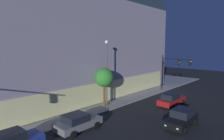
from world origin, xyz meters
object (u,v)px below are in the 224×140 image
object	(u,v)px
modern_building	(59,43)
car_grey	(78,122)
car_red	(171,99)
traffic_light_far_corner	(173,67)
car_black	(182,118)
sidewalk_tree	(104,78)
street_lamp_sidewalk	(107,66)

from	to	relation	value
modern_building	car_grey	bearing A→B (deg)	-117.03
car_red	traffic_light_far_corner	bearing A→B (deg)	25.14
car_grey	car_black	distance (m)	10.07
car_red	car_grey	bearing A→B (deg)	167.65
traffic_light_far_corner	car_grey	world-z (taller)	traffic_light_far_corner
sidewalk_tree	car_black	distance (m)	10.15
sidewalk_tree	car_red	distance (m)	9.44
traffic_light_far_corner	sidewalk_tree	world-z (taller)	traffic_light_far_corner
traffic_light_far_corner	car_black	distance (m)	14.86
traffic_light_far_corner	car_black	xyz separation A→B (m)	(-12.57, -7.07, -3.58)
street_lamp_sidewalk	sidewalk_tree	world-z (taller)	street_lamp_sidewalk
traffic_light_far_corner	street_lamp_sidewalk	xyz separation A→B (m)	(-13.42, 2.39, 0.95)
car_red	modern_building	bearing A→B (deg)	103.73
street_lamp_sidewalk	car_black	size ratio (longest dim) A/B	1.88
modern_building	car_grey	xyz separation A→B (m)	(-8.42, -16.50, -7.54)
modern_building	car_red	xyz separation A→B (m)	(4.74, -19.38, -7.51)
modern_building	sidewalk_tree	bearing A→B (deg)	-98.60
modern_building	car_red	world-z (taller)	modern_building
modern_building	traffic_light_far_corner	bearing A→B (deg)	-54.16
modern_building	street_lamp_sidewalk	xyz separation A→B (m)	(-1.76, -13.75, -2.95)
car_red	sidewalk_tree	bearing A→B (deg)	139.57
street_lamp_sidewalk	car_red	distance (m)	9.74
traffic_light_far_corner	street_lamp_sidewalk	world-z (taller)	street_lamp_sidewalk
sidewalk_tree	car_grey	world-z (taller)	sidewalk_tree
traffic_light_far_corner	sidewalk_tree	xyz separation A→B (m)	(-13.71, 2.54, -0.54)
car_grey	car_black	bearing A→B (deg)	-41.78
sidewalk_tree	car_grey	size ratio (longest dim) A/B	1.13
traffic_light_far_corner	car_grey	size ratio (longest dim) A/B	1.39
car_red	street_lamp_sidewalk	bearing A→B (deg)	139.06
traffic_light_far_corner	car_grey	xyz separation A→B (m)	(-20.08, -0.37, -3.64)
sidewalk_tree	modern_building	bearing A→B (deg)	81.40
street_lamp_sidewalk	car_grey	size ratio (longest dim) A/B	1.90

